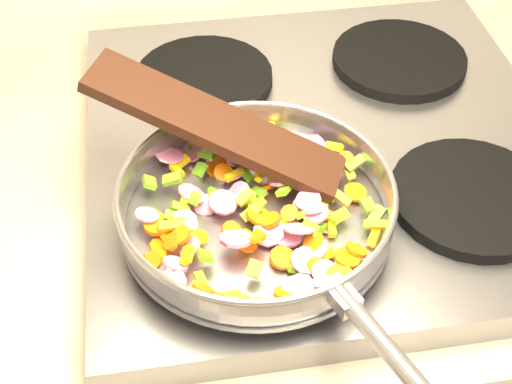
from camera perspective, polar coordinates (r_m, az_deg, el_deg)
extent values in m
cube|color=#939399|center=(0.93, 5.49, 3.47)|extent=(0.60, 0.60, 0.04)
cylinder|color=black|center=(0.79, -1.99, -2.72)|extent=(0.19, 0.19, 0.02)
cylinder|color=black|center=(0.86, 16.90, -0.40)|extent=(0.19, 0.19, 0.02)
cylinder|color=black|center=(1.00, -4.18, 9.09)|extent=(0.19, 0.19, 0.02)
cylinder|color=black|center=(1.05, 11.38, 10.36)|extent=(0.19, 0.19, 0.02)
cylinder|color=#9E9EA5|center=(0.78, 0.00, -2.09)|extent=(0.30, 0.30, 0.01)
torus|color=#9E9EA5|center=(0.76, 0.00, -0.83)|extent=(0.33, 0.33, 0.04)
torus|color=#9E9EA5|center=(0.75, 0.00, 0.22)|extent=(0.30, 0.30, 0.01)
cylinder|color=#9E9EA5|center=(0.64, 11.68, -13.57)|extent=(0.09, 0.18, 0.02)
cube|color=#9E9EA5|center=(0.67, 7.05, -8.53)|extent=(0.03, 0.04, 0.02)
cylinder|color=#E25C09|center=(0.73, 2.12, -5.29)|extent=(0.03, 0.03, 0.01)
cylinder|color=#E25C09|center=(0.81, 0.93, 0.47)|extent=(0.04, 0.03, 0.03)
cube|color=yellow|center=(0.75, -6.78, -2.68)|extent=(0.03, 0.01, 0.01)
cube|color=yellow|center=(0.78, 4.97, -0.97)|extent=(0.02, 0.02, 0.02)
cylinder|color=#E25C09|center=(0.84, -2.72, 2.75)|extent=(0.03, 0.03, 0.02)
cylinder|color=#E25C09|center=(0.80, 7.93, -0.02)|extent=(0.04, 0.04, 0.01)
cylinder|color=#E25C09|center=(0.70, -0.91, -9.24)|extent=(0.04, 0.04, 0.02)
cylinder|color=#E25C09|center=(0.72, 4.82, -5.96)|extent=(0.02, 0.02, 0.02)
cylinder|color=#E25C09|center=(0.85, -4.68, 4.46)|extent=(0.03, 0.03, 0.01)
cube|color=#5B9B1B|center=(0.79, -3.34, -0.36)|extent=(0.01, 0.02, 0.01)
cylinder|color=#DA1567|center=(0.76, -5.82, -2.51)|extent=(0.04, 0.04, 0.02)
cylinder|color=#DA1567|center=(0.69, 3.38, -7.70)|extent=(0.05, 0.05, 0.02)
cube|color=yellow|center=(0.76, 9.46, -3.61)|extent=(0.02, 0.02, 0.02)
cube|color=#5B9B1B|center=(0.81, -0.80, 1.40)|extent=(0.02, 0.02, 0.01)
cylinder|color=#DA1567|center=(0.79, -3.98, -1.03)|extent=(0.03, 0.03, 0.01)
cube|color=yellow|center=(0.80, -1.74, 1.39)|extent=(0.03, 0.02, 0.01)
cylinder|color=#E25C09|center=(0.82, 7.15, 2.59)|extent=(0.03, 0.02, 0.02)
cube|color=#5B9B1B|center=(0.87, 1.15, 4.23)|extent=(0.02, 0.03, 0.02)
cylinder|color=#E25C09|center=(0.83, -3.35, 1.83)|extent=(0.02, 0.03, 0.02)
cube|color=#5B9B1B|center=(0.71, -0.15, -6.16)|extent=(0.02, 0.02, 0.01)
cube|color=#5B9B1B|center=(0.80, -8.52, 0.77)|extent=(0.02, 0.02, 0.02)
cylinder|color=#DA1567|center=(0.71, -1.32, -8.43)|extent=(0.04, 0.04, 0.02)
cylinder|color=#DA1567|center=(0.85, -5.01, 3.33)|extent=(0.04, 0.04, 0.02)
cylinder|color=#E25C09|center=(0.76, 0.21, -1.91)|extent=(0.03, 0.03, 0.02)
cylinder|color=#E25C09|center=(0.73, -6.76, -3.96)|extent=(0.02, 0.03, 0.02)
cube|color=yellow|center=(0.83, 6.27, 3.55)|extent=(0.02, 0.02, 0.02)
cylinder|color=#E25C09|center=(0.72, 7.26, -5.27)|extent=(0.04, 0.04, 0.01)
cube|color=#5B9B1B|center=(0.85, -4.74, 3.41)|extent=(0.02, 0.02, 0.01)
cylinder|color=#E25C09|center=(0.70, -3.59, -8.61)|extent=(0.03, 0.03, 0.01)
cube|color=yellow|center=(0.81, 3.89, 2.19)|extent=(0.02, 0.02, 0.02)
cylinder|color=#DA1567|center=(0.72, 4.08, -5.49)|extent=(0.05, 0.05, 0.01)
cylinder|color=#E25C09|center=(0.73, 8.01, -4.62)|extent=(0.02, 0.03, 0.02)
cylinder|color=#DA1567|center=(0.79, 2.17, 1.11)|extent=(0.04, 0.04, 0.02)
cube|color=yellow|center=(0.82, -6.35, 1.73)|extent=(0.02, 0.02, 0.01)
cylinder|color=#DA1567|center=(0.74, 3.44, -2.93)|extent=(0.04, 0.04, 0.02)
cylinder|color=#DA1567|center=(0.84, -1.47, 2.82)|extent=(0.04, 0.04, 0.01)
cylinder|color=#DA1567|center=(0.71, -6.66, -7.16)|extent=(0.04, 0.03, 0.03)
cylinder|color=#E25C09|center=(0.73, -6.02, -3.45)|extent=(0.02, 0.02, 0.02)
cylinder|color=#E25C09|center=(0.76, -2.01, -3.10)|extent=(0.03, 0.03, 0.02)
cylinder|color=#DA1567|center=(0.75, 2.60, -3.65)|extent=(0.04, 0.04, 0.01)
cube|color=yellow|center=(0.83, -6.00, 2.37)|extent=(0.02, 0.02, 0.01)
cube|color=#5B9B1B|center=(0.83, -3.96, 3.04)|extent=(0.02, 0.02, 0.01)
cube|color=#5B9B1B|center=(0.78, 4.88, -1.42)|extent=(0.03, 0.02, 0.02)
cube|color=#5B9B1B|center=(0.68, -1.94, -8.42)|extent=(0.03, 0.02, 0.02)
cube|color=yellow|center=(0.77, 0.03, -1.14)|extent=(0.02, 0.02, 0.02)
cube|color=#5B9B1B|center=(0.77, 3.75, -1.67)|extent=(0.02, 0.02, 0.02)
cube|color=#5B9B1B|center=(0.80, -6.70, 1.07)|extent=(0.02, 0.02, 0.01)
cylinder|color=#DA1567|center=(0.83, -6.91, 2.91)|extent=(0.04, 0.04, 0.01)
cube|color=yellow|center=(0.77, -0.91, -0.42)|extent=(0.02, 0.02, 0.02)
cube|color=yellow|center=(0.78, 6.78, -0.41)|extent=(0.02, 0.03, 0.01)
cube|color=#5B9B1B|center=(0.82, 7.89, 2.27)|extent=(0.03, 0.02, 0.01)
cube|color=yellow|center=(0.70, -4.80, -7.97)|extent=(0.01, 0.02, 0.02)
cube|color=yellow|center=(0.75, -4.79, -3.25)|extent=(0.02, 0.02, 0.01)
cube|color=#5B9B1B|center=(0.78, -4.90, -0.52)|extent=(0.02, 0.02, 0.02)
cylinder|color=#DA1567|center=(0.77, 5.32, -2.36)|extent=(0.03, 0.04, 0.03)
cube|color=yellow|center=(0.74, -8.02, -5.22)|extent=(0.03, 0.02, 0.02)
cylinder|color=#E25C09|center=(0.69, -4.27, -7.74)|extent=(0.03, 0.03, 0.02)
cube|color=#5B9B1B|center=(0.79, 0.18, -0.05)|extent=(0.02, 0.02, 0.01)
cube|color=#5B9B1B|center=(0.76, -0.41, -1.66)|extent=(0.02, 0.02, 0.02)
cube|color=yellow|center=(0.79, 5.47, -0.74)|extent=(0.02, 0.01, 0.01)
cylinder|color=#E25C09|center=(0.81, -2.62, 1.57)|extent=(0.03, 0.03, 0.02)
cube|color=#5B9B1B|center=(0.78, 8.94, -1.09)|extent=(0.02, 0.02, 0.01)
cylinder|color=#DA1567|center=(0.82, 5.29, 1.31)|extent=(0.03, 0.03, 0.02)
cylinder|color=#DA1567|center=(0.70, 5.70, -7.07)|extent=(0.04, 0.03, 0.02)
cube|color=yellow|center=(0.69, 0.37, -9.46)|extent=(0.01, 0.03, 0.01)
cylinder|color=#E25C09|center=(0.76, -8.09, -2.72)|extent=(0.03, 0.03, 0.01)
cube|color=#5B9B1B|center=(0.74, -6.85, -5.85)|extent=(0.01, 0.02, 0.01)
cylinder|color=#DA1567|center=(0.71, 5.47, -6.36)|extent=(0.03, 0.03, 0.02)
cube|color=yellow|center=(0.76, 5.94, -1.98)|extent=(0.02, 0.02, 0.01)
cylinder|color=#DA1567|center=(0.73, 4.77, -4.72)|extent=(0.03, 0.03, 0.03)
cylinder|color=#DA1567|center=(0.77, 4.21, -0.65)|extent=(0.04, 0.04, 0.01)
cylinder|color=#DA1567|center=(0.81, -1.86, 1.23)|extent=(0.03, 0.03, 0.02)
cube|color=yellow|center=(0.77, 2.24, -2.41)|extent=(0.02, 0.02, 0.01)
cylinder|color=#DA1567|center=(0.79, -5.14, -0.11)|extent=(0.04, 0.05, 0.03)
cube|color=#5B9B1B|center=(0.78, -0.41, -0.75)|extent=(0.02, 0.02, 0.02)
cylinder|color=#DA1567|center=(0.73, -5.32, -4.44)|extent=(0.03, 0.03, 0.02)
cube|color=#5B9B1B|center=(0.81, -4.53, 1.79)|extent=(0.02, 0.02, 0.02)
cylinder|color=#E25C09|center=(0.82, 4.49, 1.21)|extent=(0.03, 0.03, 0.02)
cube|color=yellow|center=(0.74, 5.67, -5.04)|extent=(0.02, 0.02, 0.02)
cube|color=yellow|center=(0.76, 6.02, -2.72)|extent=(0.01, 0.03, 0.01)
cube|color=#5B9B1B|center=(0.74, 4.44, -2.89)|extent=(0.02, 0.03, 0.02)
cube|color=yellow|center=(0.86, 1.19, 4.92)|extent=(0.01, 0.02, 0.01)
cylinder|color=#E25C09|center=(0.75, 1.16, -2.26)|extent=(0.03, 0.03, 0.02)
cube|color=#5B9B1B|center=(0.82, -1.20, 3.30)|extent=(0.03, 0.02, 0.01)
cube|color=#5B9B1B|center=(0.78, -6.08, -1.32)|extent=(0.02, 0.01, 0.01)
cube|color=yellow|center=(0.82, 0.09, 2.69)|extent=(0.01, 0.02, 0.01)
cylinder|color=#DA1567|center=(0.84, 4.42, 3.62)|extent=(0.04, 0.05, 0.03)
cube|color=#5B9B1B|center=(0.78, 2.27, 0.16)|extent=(0.02, 0.02, 0.02)
cylinder|color=#DA1567|center=(0.73, -1.63, -3.76)|extent=(0.05, 0.05, 0.02)
cube|color=yellow|center=(0.76, -6.24, -2.18)|extent=(0.02, 0.02, 0.02)
cylinder|color=#DA1567|center=(0.81, 2.16, 1.98)|extent=(0.04, 0.04, 0.01)
cube|color=yellow|center=(0.72, -5.52, -5.02)|extent=(0.02, 0.02, 0.01)
cylinder|color=#DA1567|center=(0.77, -2.64, -0.83)|extent=(0.05, 0.05, 0.01)
cube|color=yellow|center=(0.80, 0.28, 1.41)|extent=(0.02, 0.02, 0.01)
cube|color=yellow|center=(0.76, 9.62, -2.59)|extent=(0.03, 0.02, 0.02)
cylinder|color=#E25C09|center=(0.75, 0.65, -3.04)|extent=(0.03, 0.03, 0.00)
cube|color=yellow|center=(0.77, -7.84, -1.90)|extent=(0.02, 0.02, 0.02)
cube|color=yellow|center=(0.79, -5.67, -0.60)|extent=(0.01, 0.02, 0.01)
cube|color=#5B9B1B|center=(0.76, 4.89, -2.97)|extent=(0.02, 0.03, 0.01)
cube|color=yellow|center=(0.76, -7.48, -3.15)|extent=(0.02, 0.02, 0.02)
cube|color=yellow|center=(0.84, 0.05, 2.79)|extent=(0.03, 0.02, 0.02)
cube|color=#5B9B1B|center=(0.80, 5.75, -0.04)|extent=(0.02, 0.02, 0.01)
cube|color=#5B9B1B|center=(0.76, -6.43, -1.98)|extent=(0.03, 0.02, 0.01)
cube|color=yellow|center=(0.71, -4.43, -7.06)|extent=(0.01, 0.02, 0.01)
cylinder|color=#E25C09|center=(0.84, -0.06, 3.26)|extent=(0.03, 0.02, 0.02)
cube|color=yellow|center=(0.74, -4.63, -3.69)|extent=(0.02, 0.02, 0.01)
cylinder|color=#DA1567|center=(0.76, -8.72, -1.81)|extent=(0.03, 0.03, 0.01)
cube|color=#5B9B1B|center=(0.72, -4.10, -5.11)|extent=(0.02, 0.02, 0.02)
cube|color=#5B9B1B|center=(0.76, 6.67, -1.93)|extent=(0.03, 0.02, 0.01)
cylinder|color=#E25C09|center=(0.75, -7.71, -4.47)|extent=(0.03, 0.03, 0.02)
cube|color=yellow|center=(0.85, -0.32, 3.35)|extent=(0.01, 0.02, 0.02)
cube|color=yellow|center=(0.82, 7.44, 1.68)|extent=(0.01, 0.02, 0.02)
cylinder|color=#DA1567|center=(0.85, 0.40, 3.38)|extent=(0.04, 0.04, 0.02)
cylinder|color=#DA1567|center=(0.82, 5.32, 1.14)|extent=(0.04, 0.04, 0.02)
cylinder|color=#DA1567|center=(0.72, -6.46, -5.76)|extent=(0.03, 0.03, 0.02)
cube|color=#5B9B1B|center=(0.77, 9.60, -1.90)|extent=(0.03, 0.02, 0.02)
cube|color=#5B9B1B|center=(0.83, 0.49, 3.03)|extent=(0.02, 0.02, 0.02)
cylinder|color=#E25C09|center=(0.76, -7.20, -2.76)|extent=(0.04, 0.04, 0.01)
cylinder|color=#DA1567|center=(0.76, 4.66, -1.38)|extent=(0.04, 0.03, 0.02)
cylinder|color=#E25C09|center=(0.74, -0.77, -3.93)|extent=(0.03, 0.04, 0.02)
cylinder|color=#DA1567|center=(0.76, 4.81, -1.73)|extent=(0.03, 0.03, 0.01)
cube|color=#5B9B1B|center=(0.73, 2.86, -5.97)|extent=(0.02, 0.02, 0.02)
cube|color=#5B9B1B|center=(0.75, -6.65, -2.42)|extent=(0.03, 0.02, 0.01)
cube|color=yellow|center=(0.80, 1.38, 1.23)|extent=(0.01, 0.02, 0.01)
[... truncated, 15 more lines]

